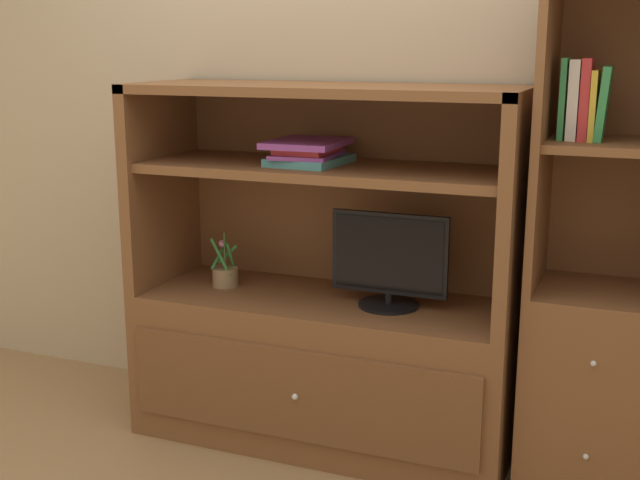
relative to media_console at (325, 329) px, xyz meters
name	(u,v)px	position (x,y,z in m)	size (l,w,h in m)	color
painted_rear_wall	(356,91)	(0.00, 0.34, 0.93)	(6.00, 0.10, 2.80)	tan
media_console	(325,329)	(0.00, 0.00, 0.00)	(1.52, 0.60, 1.44)	brown
tv_monitor	(389,261)	(0.27, -0.01, 0.31)	(0.46, 0.24, 0.37)	black
potted_plant	(225,275)	(-0.45, 0.00, 0.18)	(0.11, 0.12, 0.23)	#8C7251
magazine_stack	(308,152)	(-0.07, -0.01, 0.72)	(0.28, 0.36, 0.09)	teal
bookshelf_tall	(599,327)	(1.05, 0.00, 0.15)	(0.49, 0.47, 1.88)	brown
upright_book_row	(585,101)	(0.94, -0.01, 0.94)	(0.16, 0.18, 0.27)	#338C4C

